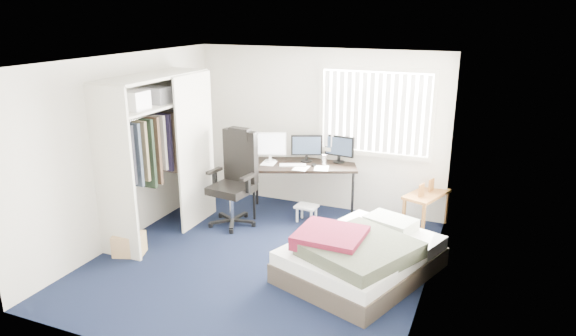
% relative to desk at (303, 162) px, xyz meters
% --- Properties ---
extents(ground, '(4.20, 4.20, 0.00)m').
position_rel_desk_xyz_m(ground, '(0.11, -1.75, -0.81)').
color(ground, black).
rests_on(ground, ground).
extents(room_shell, '(4.20, 4.20, 4.20)m').
position_rel_desk_xyz_m(room_shell, '(0.11, -1.75, 0.70)').
color(room_shell, silver).
rests_on(room_shell, ground).
extents(window_assembly, '(1.72, 0.09, 1.32)m').
position_rel_desk_xyz_m(window_assembly, '(1.01, 0.29, 0.79)').
color(window_assembly, white).
rests_on(window_assembly, ground).
extents(closet, '(0.64, 1.84, 2.22)m').
position_rel_desk_xyz_m(closet, '(-1.56, -1.49, 0.54)').
color(closet, beige).
rests_on(closet, ground).
extents(desk, '(1.76, 1.29, 1.25)m').
position_rel_desk_xyz_m(desk, '(0.00, 0.00, 0.00)').
color(desk, black).
rests_on(desk, ground).
extents(office_chair, '(0.74, 0.74, 1.41)m').
position_rel_desk_xyz_m(office_chair, '(-0.77, -0.80, -0.27)').
color(office_chair, black).
rests_on(office_chair, ground).
extents(footstool, '(0.33, 0.27, 0.26)m').
position_rel_desk_xyz_m(footstool, '(0.20, -0.37, -0.61)').
color(footstool, white).
rests_on(footstool, ground).
extents(nightstand, '(0.63, 0.86, 0.71)m').
position_rel_desk_xyz_m(nightstand, '(1.86, 0.09, -0.34)').
color(nightstand, brown).
rests_on(nightstand, ground).
extents(bed, '(1.90, 2.17, 0.61)m').
position_rel_desk_xyz_m(bed, '(1.36, -1.65, -0.55)').
color(bed, '#393029').
rests_on(bed, ground).
extents(pine_box, '(0.45, 0.39, 0.28)m').
position_rel_desk_xyz_m(pine_box, '(-1.54, -2.26, -0.67)').
color(pine_box, tan).
rests_on(pine_box, ground).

